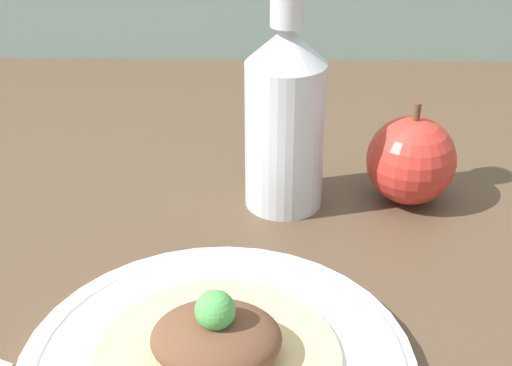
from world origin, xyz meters
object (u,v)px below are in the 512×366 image
object	(u,v)px
plate	(217,365)
plated_food	(216,343)
cider_bottle	(285,111)
apple	(411,160)

from	to	relation	value
plate	plated_food	bearing A→B (deg)	104.04
plated_food	cider_bottle	bearing A→B (deg)	78.48
plated_food	apple	distance (cm)	30.96
plated_food	apple	size ratio (longest dim) A/B	1.67
apple	plate	bearing A→B (deg)	-124.83
plated_food	cider_bottle	size ratio (longest dim) A/B	0.69
plated_food	cider_bottle	world-z (taller)	cider_bottle
plate	apple	distance (cm)	31.13
plate	apple	bearing A→B (deg)	55.17
plate	cider_bottle	size ratio (longest dim) A/B	1.10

